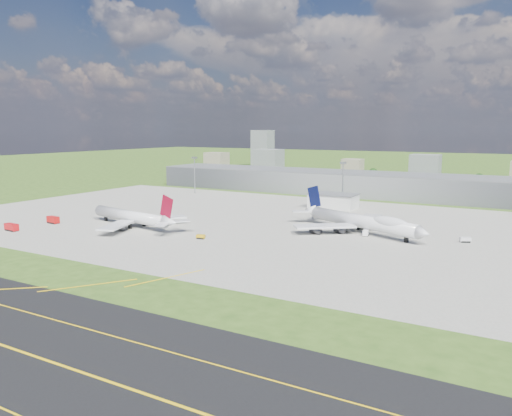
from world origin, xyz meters
The scene contains 22 objects.
ground centered at (0.00, 150.00, 0.00)m, with size 1400.00×1400.00×0.00m, color #2E4F18.
apron centered at (10.00, 40.00, 0.04)m, with size 360.00×190.00×0.08m, color gray.
terminal centered at (0.00, 165.00, 7.50)m, with size 300.00×42.00×15.00m, color gray.
ops_building centered at (10.00, 100.00, 4.00)m, with size 26.00×16.00×8.00m, color silver.
mast_west centered at (-100.00, 115.00, 17.71)m, with size 3.50×2.00×25.90m.
mast_center centered at (10.00, 115.00, 17.71)m, with size 3.50×2.00×25.90m.
airliner_red_twin centered at (-51.03, 0.72, 4.59)m, with size 62.44×48.06×17.22m.
airliner_blue_quad centered at (46.24, 39.85, 5.14)m, with size 66.96×50.85×18.49m.
fire_truck centered at (-91.76, -33.55, 1.65)m, with size 7.56×3.31×3.31m.
crash_tender centered at (-90.66, -12.31, 1.71)m, with size 6.81×3.42×3.44m.
tug_yellow centered at (-8.27, -4.98, 0.92)m, with size 3.97×2.93×1.77m.
van_white_near centered at (49.76, 34.75, 1.28)m, with size 3.01×5.25×2.53m.
van_white_far centered at (88.46, 42.37, 1.13)m, with size 4.61×3.48×2.21m.
bldg_far_w centered at (-220.00, 320.00, 9.00)m, with size 24.00×20.00×18.00m, color gray.
bldg_w centered at (-140.00, 300.00, 12.00)m, with size 28.00×22.00×24.00m, color slate.
bldg_cw centered at (-60.00, 340.00, 7.00)m, with size 20.00×18.00×14.00m, color gray.
bldg_c centered at (20.00, 310.00, 11.00)m, with size 26.00×20.00×22.00m, color slate.
bldg_tall_w centered at (-180.00, 360.00, 22.00)m, with size 22.00×20.00×44.00m, color slate.
tree_far_w centered at (-200.00, 270.00, 5.18)m, with size 7.20×7.20×8.80m.
tree_w centered at (-110.00, 265.00, 4.86)m, with size 6.75×6.75×8.25m.
tree_c centered at (-20.00, 280.00, 5.84)m, with size 8.10×8.10×9.90m.
tree_e centered at (70.00, 275.00, 5.51)m, with size 7.65×7.65×9.35m.
Camera 1 is at (112.03, -170.07, 45.32)m, focal length 35.00 mm.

